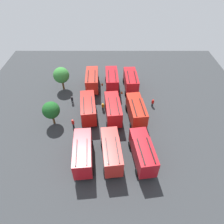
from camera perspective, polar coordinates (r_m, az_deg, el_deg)
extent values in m
plane|color=#2D3033|center=(36.79, 0.00, -1.61)|extent=(55.05, 55.05, 0.00)
cube|color=#A4111A|center=(30.88, 7.55, -7.53)|extent=(2.53, 2.78, 2.60)
cube|color=#8C9EAD|center=(31.30, 7.15, -5.71)|extent=(0.38, 2.12, 1.46)
cube|color=#A4111A|center=(28.74, 9.26, -12.59)|extent=(5.10, 3.15, 2.90)
cube|color=black|center=(27.32, 8.21, -10.90)|extent=(4.29, 0.72, 0.12)
cube|color=black|center=(27.66, 11.01, -10.50)|extent=(4.29, 0.72, 0.12)
cube|color=silver|center=(32.49, 6.87, -7.24)|extent=(0.53, 2.38, 0.28)
cylinder|color=black|center=(31.96, 5.11, -9.31)|extent=(1.14, 0.50, 1.10)
cylinder|color=black|center=(32.46, 9.30, -8.76)|extent=(1.14, 0.50, 1.10)
cylinder|color=black|center=(29.28, 7.15, -16.74)|extent=(1.14, 0.50, 1.10)
cylinder|color=black|center=(29.83, 11.81, -15.98)|extent=(1.14, 0.50, 1.10)
cube|color=#AD1F11|center=(37.16, 6.12, 2.96)|extent=(2.47, 2.73, 2.60)
cube|color=#8C9EAD|center=(37.77, 5.85, 4.33)|extent=(0.32, 2.12, 1.46)
cube|color=#AD1F11|center=(34.51, 7.25, -0.51)|extent=(5.05, 3.03, 2.90)
cube|color=black|center=(33.33, 6.33, 1.38)|extent=(4.31, 0.61, 0.12)
cube|color=black|center=(33.62, 8.62, 1.54)|extent=(4.31, 0.61, 0.12)
cube|color=silver|center=(38.79, 5.66, 2.77)|extent=(0.47, 2.38, 0.28)
cylinder|color=black|center=(38.10, 4.13, 1.23)|extent=(1.13, 0.47, 1.10)
cylinder|color=black|center=(38.55, 7.65, 1.48)|extent=(1.13, 0.47, 1.10)
cylinder|color=black|center=(34.64, 5.48, -4.07)|extent=(1.13, 0.47, 1.10)
cylinder|color=black|center=(35.13, 9.33, -3.72)|extent=(1.13, 0.47, 1.10)
cube|color=#A61319|center=(44.72, 5.00, 10.55)|extent=(2.30, 2.59, 2.60)
cube|color=#8C9EAD|center=(45.44, 4.88, 11.58)|extent=(0.17, 2.13, 1.46)
cube|color=#A61319|center=(41.72, 5.52, 8.19)|extent=(4.90, 2.70, 2.90)
cube|color=black|center=(40.78, 4.69, 10.01)|extent=(4.32, 0.30, 0.12)
cube|color=black|center=(40.96, 6.63, 10.02)|extent=(4.32, 0.30, 0.12)
cube|color=silver|center=(46.33, 4.75, 10.12)|extent=(0.30, 2.38, 0.28)
cylinder|color=black|center=(45.59, 3.34, 9.01)|extent=(1.11, 0.40, 1.10)
cylinder|color=black|center=(45.87, 6.36, 9.04)|extent=(1.11, 0.40, 1.10)
cylinder|color=black|center=(41.60, 3.91, 5.30)|extent=(1.11, 0.40, 1.10)
cylinder|color=black|center=(41.91, 7.19, 5.36)|extent=(1.11, 0.40, 1.10)
cube|color=#AC221D|center=(30.70, -0.70, -7.41)|extent=(2.47, 2.73, 2.60)
cube|color=#8C9EAD|center=(31.15, -0.90, -5.57)|extent=(0.32, 2.12, 1.46)
cube|color=#AC221D|center=(28.45, 0.05, -12.56)|extent=(5.05, 3.03, 2.90)
cube|color=black|center=(27.14, -1.42, -10.78)|extent=(4.31, 0.61, 0.12)
cube|color=black|center=(27.23, 1.51, -10.52)|extent=(4.31, 0.61, 0.12)
cube|color=silver|center=(32.35, -0.90, -7.12)|extent=(0.47, 2.38, 0.28)
cylinder|color=black|center=(31.97, -2.88, -9.11)|extent=(1.13, 0.47, 1.10)
cylinder|color=black|center=(32.11, 1.45, -8.74)|extent=(1.13, 0.47, 1.10)
cylinder|color=black|center=(29.16, -2.12, -16.61)|extent=(1.13, 0.47, 1.10)
cylinder|color=black|center=(29.32, 2.75, -16.15)|extent=(1.13, 0.47, 1.10)
cube|color=#AA1316|center=(37.25, -0.11, 3.35)|extent=(2.44, 2.70, 2.60)
cube|color=#8C9EAD|center=(37.88, -0.26, 4.71)|extent=(0.29, 2.12, 1.46)
cube|color=#AA1316|center=(34.51, 0.45, -0.09)|extent=(5.02, 2.96, 2.90)
cube|color=black|center=(33.42, -0.71, 1.82)|extent=(4.31, 0.55, 0.12)
cube|color=black|center=(33.54, 1.64, 1.97)|extent=(4.31, 0.55, 0.12)
cube|color=silver|center=(38.90, -0.28, 3.14)|extent=(0.43, 2.38, 0.28)
cylinder|color=black|center=(38.33, -1.92, 1.62)|extent=(1.13, 0.46, 1.10)
cylinder|color=black|center=(38.50, 1.64, 1.85)|extent=(1.13, 0.46, 1.10)
cylinder|color=black|center=(34.76, -1.33, -3.62)|extent=(1.13, 0.46, 1.10)
cylinder|color=black|center=(34.95, 2.60, -3.34)|extent=(1.13, 0.46, 1.10)
cube|color=#A31018|center=(44.90, -0.20, 10.86)|extent=(2.31, 2.60, 2.60)
cube|color=#8C9EAD|center=(45.64, -0.25, 11.88)|extent=(0.18, 2.13, 1.46)
cube|color=#A31018|center=(41.87, 0.01, 8.54)|extent=(4.91, 2.72, 2.90)
cube|color=black|center=(41.00, -0.97, 10.34)|extent=(4.32, 0.32, 0.12)
cube|color=black|center=(41.05, 0.98, 10.38)|extent=(4.32, 0.32, 0.12)
cube|color=silver|center=(46.52, -0.26, 10.42)|extent=(0.31, 2.38, 0.28)
cylinder|color=black|center=(45.87, -1.72, 9.30)|extent=(1.11, 0.40, 1.10)
cylinder|color=black|center=(45.95, 1.31, 9.37)|extent=(1.11, 0.40, 1.10)
cylinder|color=black|center=(41.84, -1.57, 5.65)|extent=(1.11, 0.40, 1.10)
cylinder|color=black|center=(41.93, 1.73, 5.73)|extent=(1.11, 0.40, 1.10)
cube|color=#AD121A|center=(30.82, -8.18, -7.73)|extent=(2.41, 2.69, 2.60)
cube|color=#8C9EAD|center=(31.28, -8.20, -5.89)|extent=(0.27, 2.12, 1.46)
cube|color=#AD121A|center=(28.57, -8.34, -12.91)|extent=(5.00, 2.92, 2.90)
cube|color=black|center=(27.38, -10.12, -11.08)|extent=(4.31, 0.50, 0.12)
cube|color=black|center=(27.25, -7.20, -10.96)|extent=(4.31, 0.50, 0.12)
cube|color=silver|center=(32.47, -7.95, -7.42)|extent=(0.41, 2.38, 0.28)
cylinder|color=black|center=(32.26, -10.06, -9.33)|extent=(1.13, 0.45, 1.10)
cylinder|color=black|center=(32.07, -5.75, -9.13)|extent=(1.13, 0.45, 1.10)
cylinder|color=black|center=(29.46, -10.48, -16.80)|extent=(1.13, 0.45, 1.10)
cylinder|color=black|center=(29.25, -5.60, -16.63)|extent=(1.13, 0.45, 1.10)
cube|color=#9B150F|center=(37.73, -6.92, 3.58)|extent=(2.51, 2.77, 2.60)
cube|color=#8C9EAD|center=(38.37, -7.02, 4.91)|extent=(0.36, 2.12, 1.46)
cube|color=#9B150F|center=(34.95, -6.71, 0.22)|extent=(5.08, 3.10, 2.90)
cube|color=black|center=(33.95, -8.07, 2.08)|extent=(4.30, 0.68, 0.12)
cube|color=black|center=(33.92, -5.76, 2.29)|extent=(4.30, 0.68, 0.12)
cube|color=silver|center=(39.39, -6.86, 3.36)|extent=(0.51, 2.38, 0.28)
cylinder|color=black|center=(38.90, -8.51, 1.82)|extent=(1.14, 0.49, 1.10)
cylinder|color=black|center=(38.86, -4.98, 2.13)|extent=(1.14, 0.49, 1.10)
cylinder|color=black|center=(35.29, -8.35, -3.30)|extent=(1.14, 0.49, 1.10)
cylinder|color=black|center=(35.25, -4.46, -2.96)|extent=(1.14, 0.49, 1.10)
cube|color=#A32218|center=(45.04, -5.60, 10.76)|extent=(2.33, 2.61, 2.60)
cube|color=#8C9EAD|center=(45.78, -5.60, 11.78)|extent=(0.19, 2.13, 1.46)
cube|color=#A32218|center=(42.01, -5.71, 8.44)|extent=(4.93, 2.75, 2.90)
cube|color=black|center=(41.21, -6.83, 10.21)|extent=(4.32, 0.35, 0.12)
cube|color=black|center=(41.13, -4.89, 10.30)|extent=(4.32, 0.35, 0.12)
cube|color=silver|center=(46.66, -5.48, 10.33)|extent=(0.33, 2.38, 0.28)
cylinder|color=black|center=(46.11, -6.98, 9.18)|extent=(1.12, 0.41, 1.10)
cylinder|color=black|center=(45.99, -3.96, 9.31)|extent=(1.12, 0.41, 1.10)
cylinder|color=black|center=(42.09, -7.23, 5.54)|extent=(1.12, 0.41, 1.10)
cylinder|color=black|center=(41.96, -3.95, 5.67)|extent=(1.12, 0.41, 1.10)
cylinder|color=black|center=(39.75, 11.52, 2.05)|extent=(0.16, 0.16, 0.75)
cylinder|color=black|center=(39.67, 11.25, 2.01)|extent=(0.16, 0.16, 0.75)
cube|color=#B7140F|center=(39.27, 11.52, 2.81)|extent=(0.33, 0.46, 0.65)
sphere|color=tan|center=(39.00, 11.61, 3.30)|extent=(0.21, 0.21, 0.21)
cylinder|color=#B7140F|center=(38.95, 11.62, 3.39)|extent=(0.26, 0.26, 0.06)
cylinder|color=black|center=(35.44, -10.79, -3.82)|extent=(0.16, 0.16, 0.78)
cylinder|color=black|center=(35.55, -11.04, -3.68)|extent=(0.16, 0.16, 0.78)
cube|color=#B7140F|center=(34.98, -11.07, -2.92)|extent=(0.44, 0.48, 0.68)
sphere|color=tan|center=(34.67, -11.17, -2.39)|extent=(0.22, 0.22, 0.22)
cylinder|color=#B7140F|center=(34.61, -11.18, -2.29)|extent=(0.28, 0.28, 0.07)
cylinder|color=black|center=(40.39, -11.04, 2.90)|extent=(0.16, 0.16, 0.77)
cylinder|color=black|center=(40.41, -11.33, 2.87)|extent=(0.16, 0.16, 0.77)
cube|color=black|center=(39.96, -11.32, 3.68)|extent=(0.30, 0.45, 0.67)
sphere|color=brown|center=(39.69, -11.40, 4.18)|extent=(0.22, 0.22, 0.22)
cylinder|color=black|center=(39.64, -11.42, 4.28)|extent=(0.27, 0.27, 0.07)
cylinder|color=black|center=(38.06, -2.42, 0.93)|extent=(0.16, 0.16, 0.76)
cylinder|color=black|center=(38.08, -2.74, 0.93)|extent=(0.16, 0.16, 0.76)
cube|color=orange|center=(37.60, -2.61, 1.75)|extent=(0.25, 0.43, 0.66)
sphere|color=beige|center=(37.32, -2.63, 2.26)|extent=(0.22, 0.22, 0.22)
cylinder|color=orange|center=(37.26, -2.64, 2.36)|extent=(0.27, 0.27, 0.06)
cylinder|color=brown|center=(36.60, -16.28, -2.03)|extent=(0.37, 0.37, 1.85)
sphere|color=#19511E|center=(35.18, -16.95, 0.51)|extent=(2.95, 2.95, 2.95)
cylinder|color=brown|center=(44.39, -13.72, 7.49)|extent=(0.41, 0.41, 2.04)
sphere|color=#337A33|center=(43.11, -14.23, 10.11)|extent=(3.27, 3.27, 3.27)
cone|color=#F2600C|center=(44.79, -2.83, 7.99)|extent=(0.43, 0.43, 0.62)
cone|color=#F2600C|center=(42.33, 2.81, 5.68)|extent=(0.42, 0.42, 0.60)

